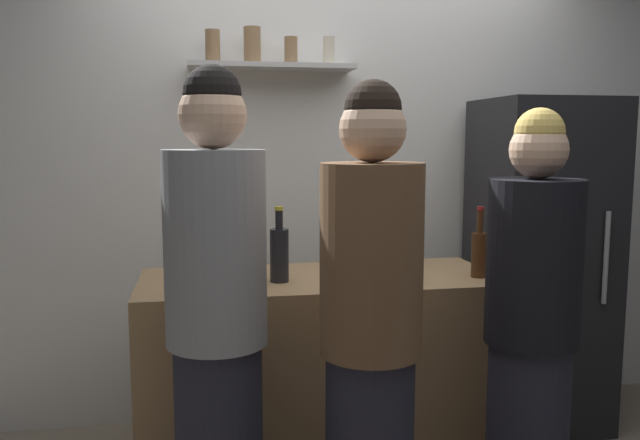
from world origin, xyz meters
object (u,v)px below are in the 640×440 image
refrigerator (539,264)px  person_grey_hoodie (217,329)px  baking_pan (376,272)px  person_brown_jacket (371,340)px  wine_bottle_dark_glass (279,253)px  utensil_holder (227,260)px  wine_bottle_green_glass (406,242)px  wine_bottle_amber_glass (479,252)px  water_bottle_plastic (248,265)px  person_blonde (531,333)px

refrigerator → person_grey_hoodie: bearing=-151.6°
baking_pan → person_brown_jacket: size_ratio=0.20×
refrigerator → wine_bottle_dark_glass: bearing=-164.5°
utensil_holder → wine_bottle_green_glass: (0.84, -0.03, 0.06)m
utensil_holder → wine_bottle_amber_glass: bearing=-16.8°
refrigerator → baking_pan: size_ratio=5.02×
water_bottle_plastic → baking_pan: bearing=14.3°
utensil_holder → wine_bottle_dark_glass: wine_bottle_dark_glass is taller
person_grey_hoodie → wine_bottle_amber_glass: bearing=-149.3°
refrigerator → person_blonde: (-0.55, -0.93, -0.06)m
refrigerator → wine_bottle_dark_glass: (-1.42, -0.39, 0.18)m
water_bottle_plastic → refrigerator: bearing=18.8°
wine_bottle_green_glass → person_blonde: (0.23, -0.77, -0.22)m
utensil_holder → water_bottle_plastic: water_bottle_plastic is taller
utensil_holder → person_grey_hoodie: person_grey_hoodie is taller
water_bottle_plastic → person_brown_jacket: person_brown_jacket is taller
water_bottle_plastic → person_blonde: bearing=-21.6°
person_blonde → wine_bottle_amber_glass: bearing=91.7°
water_bottle_plastic → person_brown_jacket: bearing=-54.0°
wine_bottle_dark_glass → water_bottle_plastic: (-0.14, -0.14, -0.02)m
utensil_holder → person_grey_hoodie: (-0.07, -0.78, -0.09)m
baking_pan → wine_bottle_green_glass: wine_bottle_green_glass is taller
baking_pan → water_bottle_plastic: size_ratio=1.46×
person_brown_jacket → water_bottle_plastic: bearing=-136.6°
wine_bottle_amber_glass → baking_pan: bearing=170.5°
refrigerator → wine_bottle_dark_glass: size_ratio=5.33×
baking_pan → person_grey_hoodie: (-0.70, -0.53, -0.06)m
person_brown_jacket → person_blonde: bearing=107.0°
utensil_holder → person_brown_jacket: person_brown_jacket is taller
baking_pan → wine_bottle_green_glass: 0.32m
refrigerator → person_grey_hoodie: size_ratio=0.98×
wine_bottle_amber_glass → person_grey_hoodie: 1.24m
wine_bottle_green_glass → person_grey_hoodie: (-0.91, -0.75, -0.15)m
water_bottle_plastic → person_brown_jacket: (0.37, -0.51, -0.17)m
person_brown_jacket → person_grey_hoodie: bearing=-96.5°
person_blonde → baking_pan: bearing=130.9°
person_brown_jacket → person_blonde: (0.64, 0.11, -0.05)m
baking_pan → wine_bottle_green_glass: (0.21, 0.22, 0.09)m
refrigerator → person_blonde: refrigerator is taller
wine_bottle_amber_glass → refrigerator: bearing=39.9°
wine_bottle_amber_glass → person_brown_jacket: bearing=-137.9°
wine_bottle_amber_glass → person_blonde: (-0.00, -0.47, -0.22)m
baking_pan → wine_bottle_dark_glass: (-0.43, -0.01, 0.10)m
wine_bottle_green_glass → wine_bottle_amber_glass: size_ratio=0.98×
utensil_holder → wine_bottle_amber_glass: (1.07, -0.32, 0.06)m
refrigerator → utensil_holder: 1.63m
wine_bottle_green_glass → wine_bottle_amber_glass: 0.38m
person_brown_jacket → person_blonde: size_ratio=1.05×
refrigerator → wine_bottle_amber_glass: size_ratio=5.51×
wine_bottle_amber_glass → person_blonde: bearing=-90.3°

